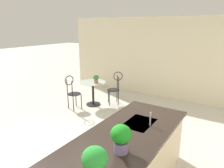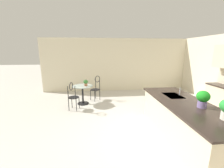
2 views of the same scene
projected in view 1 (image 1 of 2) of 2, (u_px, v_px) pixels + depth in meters
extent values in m
plane|color=beige|center=(89.00, 163.00, 3.82)|extent=(40.00, 40.00, 0.00)
cube|color=beige|center=(170.00, 59.00, 6.89)|extent=(0.12, 7.80, 2.70)
cube|color=beige|center=(121.00, 167.00, 3.01)|extent=(2.70, 0.96, 0.88)
cube|color=#2D231E|center=(122.00, 139.00, 2.88)|extent=(2.80, 1.06, 0.04)
cube|color=#B2B5BA|center=(139.00, 124.00, 3.33)|extent=(0.56, 0.40, 0.03)
cylinder|color=black|center=(93.00, 104.00, 6.61)|extent=(0.44, 0.44, 0.03)
cylinder|color=black|center=(93.00, 93.00, 6.51)|extent=(0.07, 0.07, 0.69)
cylinder|color=#B2C6C1|center=(93.00, 82.00, 6.41)|extent=(0.80, 0.80, 0.01)
cylinder|color=black|center=(76.00, 99.00, 6.43)|extent=(0.03, 0.03, 0.45)
cylinder|color=black|center=(81.00, 101.00, 6.24)|extent=(0.03, 0.03, 0.45)
cylinder|color=black|center=(68.00, 101.00, 6.25)|extent=(0.03, 0.03, 0.45)
cylinder|color=black|center=(73.00, 104.00, 6.05)|extent=(0.03, 0.03, 0.45)
cylinder|color=black|center=(74.00, 94.00, 6.18)|extent=(0.46, 0.46, 0.02)
cylinder|color=black|center=(67.00, 87.00, 6.11)|extent=(0.03, 0.03, 0.45)
cylinder|color=black|center=(72.00, 89.00, 5.93)|extent=(0.03, 0.03, 0.45)
torus|color=black|center=(69.00, 80.00, 5.96)|extent=(0.28, 0.09, 0.28)
cylinder|color=black|center=(109.00, 99.00, 6.47)|extent=(0.03, 0.03, 0.45)
cylinder|color=black|center=(108.00, 96.00, 6.74)|extent=(0.03, 0.03, 0.45)
cylinder|color=black|center=(118.00, 98.00, 6.51)|extent=(0.03, 0.03, 0.45)
cylinder|color=black|center=(117.00, 95.00, 6.77)|extent=(0.03, 0.03, 0.45)
cylinder|color=black|center=(113.00, 90.00, 6.56)|extent=(0.54, 0.54, 0.02)
cylinder|color=black|center=(119.00, 84.00, 6.40)|extent=(0.03, 0.03, 0.45)
cylinder|color=black|center=(117.00, 82.00, 6.64)|extent=(0.03, 0.03, 0.45)
torus|color=black|center=(118.00, 76.00, 6.46)|extent=(0.20, 0.23, 0.28)
cylinder|color=#B2B5BA|center=(150.00, 119.00, 3.20)|extent=(0.02, 0.02, 0.22)
cylinder|color=#9E603D|center=(96.00, 81.00, 6.31)|extent=(0.12, 0.12, 0.09)
ellipsoid|color=#377332|center=(96.00, 77.00, 6.28)|extent=(0.17, 0.17, 0.16)
ellipsoid|color=green|center=(95.00, 158.00, 2.03)|extent=(0.26, 0.26, 0.24)
cylinder|color=#7A669E|center=(121.00, 147.00, 2.53)|extent=(0.17, 0.17, 0.14)
ellipsoid|color=#1C8A20|center=(121.00, 134.00, 2.49)|extent=(0.26, 0.26, 0.23)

